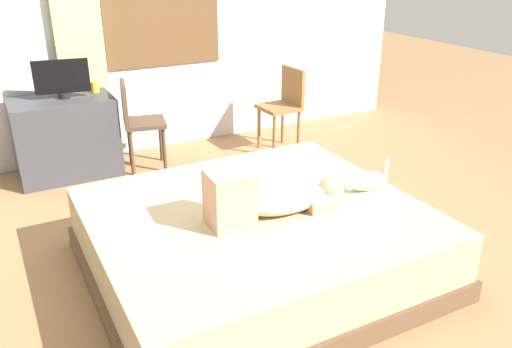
{
  "coord_description": "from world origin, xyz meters",
  "views": [
    {
      "loc": [
        -1.41,
        -2.73,
        2.01
      ],
      "look_at": [
        0.1,
        0.11,
        0.61
      ],
      "focal_mm": 36.99,
      "sensor_mm": 36.0,
      "label": 1
    }
  ],
  "objects_px": {
    "cup": "(95,87)",
    "chair_spare": "(285,102)",
    "tv_monitor": "(62,78)",
    "bed": "(257,241)",
    "person_lying": "(272,198)",
    "cat": "(366,182)",
    "chair_by_desk": "(137,118)",
    "desk": "(66,137)"
  },
  "relations": [
    {
      "from": "cup",
      "to": "chair_spare",
      "type": "height_order",
      "value": "chair_spare"
    },
    {
      "from": "tv_monitor",
      "to": "cup",
      "type": "height_order",
      "value": "tv_monitor"
    },
    {
      "from": "bed",
      "to": "cup",
      "type": "xyz_separation_m",
      "value": [
        -0.47,
        2.36,
        0.56
      ]
    },
    {
      "from": "person_lying",
      "to": "cat",
      "type": "bearing_deg",
      "value": 0.32
    },
    {
      "from": "chair_by_desk",
      "to": "chair_spare",
      "type": "height_order",
      "value": "same"
    },
    {
      "from": "cat",
      "to": "chair_spare",
      "type": "relative_size",
      "value": 0.42
    },
    {
      "from": "person_lying",
      "to": "cat",
      "type": "relative_size",
      "value": 2.62
    },
    {
      "from": "desk",
      "to": "chair_spare",
      "type": "distance_m",
      "value": 2.2
    },
    {
      "from": "bed",
      "to": "desk",
      "type": "distance_m",
      "value": 2.42
    },
    {
      "from": "cat",
      "to": "cup",
      "type": "relative_size",
      "value": 3.58
    },
    {
      "from": "bed",
      "to": "cat",
      "type": "xyz_separation_m",
      "value": [
        0.79,
        -0.1,
        0.3
      ]
    },
    {
      "from": "desk",
      "to": "tv_monitor",
      "type": "relative_size",
      "value": 1.88
    },
    {
      "from": "person_lying",
      "to": "cat",
      "type": "xyz_separation_m",
      "value": [
        0.74,
        0.0,
        -0.05
      ]
    },
    {
      "from": "bed",
      "to": "tv_monitor",
      "type": "bearing_deg",
      "value": 108.54
    },
    {
      "from": "desk",
      "to": "person_lying",
      "type": "bearing_deg",
      "value": -70.28
    },
    {
      "from": "cat",
      "to": "desk",
      "type": "relative_size",
      "value": 0.4
    },
    {
      "from": "desk",
      "to": "cat",
      "type": "bearing_deg",
      "value": -56.12
    },
    {
      "from": "cup",
      "to": "chair_spare",
      "type": "relative_size",
      "value": 0.12
    },
    {
      "from": "bed",
      "to": "chair_by_desk",
      "type": "relative_size",
      "value": 2.44
    },
    {
      "from": "chair_by_desk",
      "to": "cat",
      "type": "bearing_deg",
      "value": -66.46
    },
    {
      "from": "desk",
      "to": "chair_by_desk",
      "type": "distance_m",
      "value": 0.67
    },
    {
      "from": "person_lying",
      "to": "desk",
      "type": "distance_m",
      "value": 2.53
    },
    {
      "from": "cup",
      "to": "desk",
      "type": "bearing_deg",
      "value": -165.41
    },
    {
      "from": "cat",
      "to": "chair_spare",
      "type": "xyz_separation_m",
      "value": [
        0.57,
        2.04,
        -0.02
      ]
    },
    {
      "from": "person_lying",
      "to": "tv_monitor",
      "type": "xyz_separation_m",
      "value": [
        -0.81,
        2.38,
        0.35
      ]
    },
    {
      "from": "chair_by_desk",
      "to": "cup",
      "type": "bearing_deg",
      "value": 139.28
    },
    {
      "from": "cat",
      "to": "chair_spare",
      "type": "height_order",
      "value": "chair_spare"
    },
    {
      "from": "cat",
      "to": "desk",
      "type": "distance_m",
      "value": 2.86
    },
    {
      "from": "bed",
      "to": "cat",
      "type": "distance_m",
      "value": 0.85
    },
    {
      "from": "desk",
      "to": "cup",
      "type": "relative_size",
      "value": 9.01
    },
    {
      "from": "person_lying",
      "to": "cat",
      "type": "distance_m",
      "value": 0.74
    },
    {
      "from": "chair_spare",
      "to": "desk",
      "type": "bearing_deg",
      "value": 171.09
    },
    {
      "from": "tv_monitor",
      "to": "chair_spare",
      "type": "height_order",
      "value": "tv_monitor"
    },
    {
      "from": "chair_spare",
      "to": "person_lying",
      "type": "bearing_deg",
      "value": -122.78
    },
    {
      "from": "bed",
      "to": "tv_monitor",
      "type": "relative_size",
      "value": 4.37
    },
    {
      "from": "cat",
      "to": "chair_by_desk",
      "type": "bearing_deg",
      "value": 113.54
    },
    {
      "from": "cup",
      "to": "chair_by_desk",
      "type": "xyz_separation_m",
      "value": [
        0.3,
        -0.26,
        -0.28
      ]
    },
    {
      "from": "tv_monitor",
      "to": "chair_by_desk",
      "type": "height_order",
      "value": "tv_monitor"
    },
    {
      "from": "tv_monitor",
      "to": "cup",
      "type": "relative_size",
      "value": 4.8
    },
    {
      "from": "cat",
      "to": "cup",
      "type": "xyz_separation_m",
      "value": [
        -1.26,
        2.46,
        0.26
      ]
    },
    {
      "from": "cup",
      "to": "chair_spare",
      "type": "bearing_deg",
      "value": -13.1
    },
    {
      "from": "tv_monitor",
      "to": "bed",
      "type": "bearing_deg",
      "value": -71.46
    }
  ]
}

